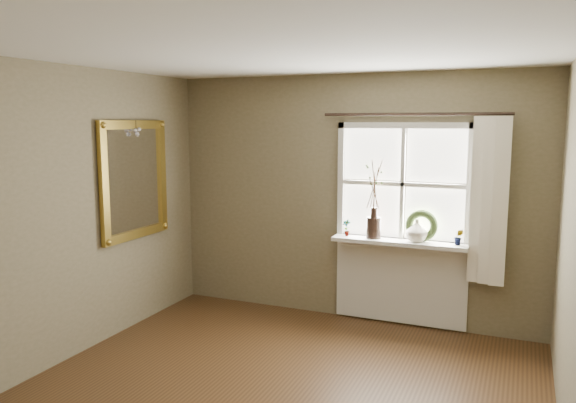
{
  "coord_description": "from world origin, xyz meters",
  "views": [
    {
      "loc": [
        1.68,
        -3.43,
        2.11
      ],
      "look_at": [
        -0.43,
        1.55,
        1.34
      ],
      "focal_mm": 35.0,
      "sensor_mm": 36.0,
      "label": 1
    }
  ],
  "objects_px": {
    "dark_jug": "(374,228)",
    "wreath": "(421,229)",
    "gilt_mirror": "(135,179)",
    "cream_vase": "(417,231)"
  },
  "relations": [
    {
      "from": "wreath",
      "to": "dark_jug",
      "type": "bearing_deg",
      "value": -177.39
    },
    {
      "from": "dark_jug",
      "to": "cream_vase",
      "type": "xyz_separation_m",
      "value": [
        0.44,
        0.0,
        0.0
      ]
    },
    {
      "from": "wreath",
      "to": "gilt_mirror",
      "type": "relative_size",
      "value": 0.27
    },
    {
      "from": "dark_jug",
      "to": "cream_vase",
      "type": "distance_m",
      "value": 0.44
    },
    {
      "from": "cream_vase",
      "to": "gilt_mirror",
      "type": "distance_m",
      "value": 2.89
    },
    {
      "from": "dark_jug",
      "to": "gilt_mirror",
      "type": "relative_size",
      "value": 0.18
    },
    {
      "from": "cream_vase",
      "to": "gilt_mirror",
      "type": "bearing_deg",
      "value": -160.66
    },
    {
      "from": "dark_jug",
      "to": "cream_vase",
      "type": "relative_size",
      "value": 0.98
    },
    {
      "from": "gilt_mirror",
      "to": "dark_jug",
      "type": "bearing_deg",
      "value": 22.76
    },
    {
      "from": "dark_jug",
      "to": "wreath",
      "type": "xyz_separation_m",
      "value": [
        0.48,
        0.04,
        0.01
      ]
    }
  ]
}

